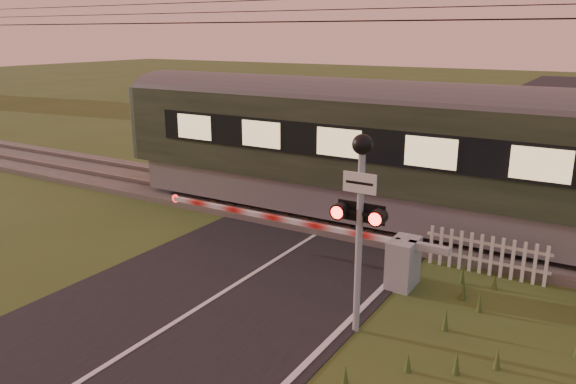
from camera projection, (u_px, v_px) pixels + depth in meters
The scene contains 7 objects.
ground at pixel (198, 309), 10.97m from camera, with size 160.00×160.00×0.00m, color #394B1D.
road at pixel (191, 314), 10.77m from camera, with size 6.00×140.00×0.03m.
track_bed at pixel (343, 216), 16.30m from camera, with size 140.00×3.40×0.39m.
overhead_wires at pixel (349, 12), 14.75m from camera, with size 120.00×0.62×0.62m.
boom_gate at pixel (385, 256), 12.01m from camera, with size 7.39×0.81×1.08m.
crossing_signal at pixel (360, 200), 9.50m from camera, with size 0.92×0.36×3.61m.
picket_fence at pixel (486, 255), 12.43m from camera, with size 2.70×0.08×0.92m.
Camera 1 is at (6.64, -7.58, 5.21)m, focal length 35.00 mm.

